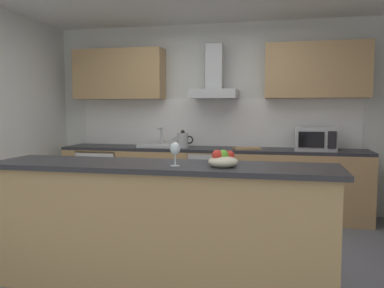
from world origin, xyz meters
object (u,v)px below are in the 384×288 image
Objects in this scene: refrigerator at (104,179)px; chopping_board at (247,148)px; sink at (159,145)px; oven at (212,181)px; wine_glass at (175,150)px; fruit_bowl at (223,160)px; range_hood at (214,82)px; microwave at (315,139)px; kettle at (183,140)px.

refrigerator is 2.08m from chopping_board.
oven is at bearing -0.84° from sink.
wine_glass is at bearing -87.11° from oven.
refrigerator is 1.70× the size of sink.
fruit_bowl is at bearing -62.64° from sink.
refrigerator is at bearing 130.98° from fruit_bowl.
range_hood is at bearing 100.75° from fruit_bowl.
chopping_board reaches higher than refrigerator.
chopping_board is (0.33, 2.37, -0.21)m from wine_glass.
microwave reaches higher than sink.
refrigerator is at bearing 179.50° from microwave.
chopping_board is (0.85, 0.01, -0.09)m from kettle.
microwave is at bearing -0.50° from refrigerator.
oven is at bearing -90.00° from range_hood.
kettle is 2.42m from wine_glass.
sink is 2.27× the size of fruit_bowl.
oven is at bearing 4.84° from kettle.
sink is (-2.05, 0.04, -0.12)m from microwave.
oven is 1.43m from microwave.
oven is 0.68m from kettle.
range_hood is at bearing 8.99° from sink.
chopping_board is (1.20, -0.03, -0.02)m from sink.
microwave is at bearing -6.89° from range_hood.
fruit_bowl is at bearing -79.25° from range_hood.
fruit_bowl reaches higher than refrigerator.
oven is 1.33m from range_hood.
microwave is (2.87, -0.03, 0.62)m from refrigerator.
oven is 2.77× the size of kettle.
refrigerator is at bearing 178.48° from kettle.
sink is at bearing 179.16° from oven.
oven is at bearing 178.77° from microwave.
oven is 2.46m from fruit_bowl.
range_hood is 2.12× the size of chopping_board.
sink is at bearing 172.75° from kettle.
sink is (-0.75, 0.01, 0.47)m from oven.
fruit_bowl is at bearing -78.67° from oven.
oven is 0.64m from chopping_board.
sink is 1.15m from range_hood.
oven is at bearing 177.01° from chopping_board.
microwave is 2.27× the size of fruit_bowl.
fruit_bowl reaches higher than oven.
microwave reaches higher than oven.
wine_glass is (-1.18, -2.37, 0.07)m from microwave.
microwave reaches higher than fruit_bowl.
fruit_bowl is (2.03, -2.34, 0.62)m from refrigerator.
range_hood is 2.61m from wine_glass.
kettle reaches higher than chopping_board.
kettle is at bearing -179.80° from microwave.
fruit_bowl is (0.87, -2.31, 0.04)m from kettle.
chopping_board is (-0.02, 2.32, -0.13)m from fruit_bowl.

